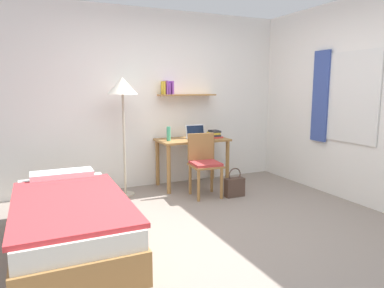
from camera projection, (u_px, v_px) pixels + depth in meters
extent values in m
plane|color=gray|center=(223.00, 231.00, 3.62)|extent=(5.28, 5.28, 0.00)
cube|color=white|center=(158.00, 99.00, 5.23)|extent=(4.40, 0.05, 2.60)
cube|color=#9E703D|center=(187.00, 95.00, 5.27)|extent=(0.88, 0.22, 0.02)
cube|color=gold|center=(163.00, 88.00, 5.13)|extent=(0.02, 0.14, 0.19)
cube|color=purple|center=(166.00, 88.00, 5.14)|extent=(0.02, 0.16, 0.20)
cube|color=purple|center=(168.00, 89.00, 5.17)|extent=(0.04, 0.13, 0.17)
cube|color=purple|center=(171.00, 88.00, 5.17)|extent=(0.02, 0.16, 0.19)
cube|color=white|center=(370.00, 102.00, 4.24)|extent=(0.05, 4.40, 2.60)
cube|color=silver|center=(352.00, 97.00, 4.43)|extent=(0.02, 0.80, 1.16)
cube|color=white|center=(352.00, 97.00, 4.43)|extent=(0.01, 0.74, 1.10)
cube|color=#384C93|center=(320.00, 96.00, 4.87)|extent=(0.03, 0.28, 1.26)
cube|color=#9E703D|center=(71.00, 230.00, 3.29)|extent=(0.95, 2.01, 0.28)
cube|color=silver|center=(70.00, 208.00, 3.25)|extent=(0.92, 1.95, 0.16)
cube|color=#DB383D|center=(70.00, 202.00, 3.13)|extent=(0.97, 1.65, 0.04)
cube|color=white|center=(62.00, 176.00, 3.94)|extent=(0.67, 0.28, 0.10)
cube|color=#9E703D|center=(192.00, 140.00, 5.20)|extent=(1.04, 0.57, 0.03)
cylinder|color=#9E703D|center=(169.00, 170.00, 4.85)|extent=(0.06, 0.06, 0.69)
cylinder|color=#9E703D|center=(227.00, 164.00, 5.24)|extent=(0.06, 0.06, 0.69)
cylinder|color=#9E703D|center=(158.00, 163.00, 5.28)|extent=(0.06, 0.06, 0.69)
cylinder|color=#9E703D|center=(212.00, 158.00, 5.67)|extent=(0.06, 0.06, 0.69)
cube|color=#9E703D|center=(206.00, 166.00, 4.71)|extent=(0.43, 0.43, 0.03)
cube|color=#B23838|center=(206.00, 163.00, 4.71)|extent=(0.39, 0.40, 0.04)
cube|color=#9E703D|center=(201.00, 146.00, 4.85)|extent=(0.38, 0.07, 0.37)
cylinder|color=#9E703D|center=(199.00, 186.00, 4.54)|extent=(0.04, 0.04, 0.42)
cylinder|color=#9E703D|center=(222.00, 183.00, 4.65)|extent=(0.04, 0.04, 0.42)
cylinder|color=#9E703D|center=(190.00, 180.00, 4.85)|extent=(0.04, 0.04, 0.42)
cylinder|color=#9E703D|center=(212.00, 178.00, 4.96)|extent=(0.04, 0.04, 0.42)
cylinder|color=#B2A893|center=(126.00, 194.00, 4.84)|extent=(0.24, 0.24, 0.02)
cylinder|color=#B2A893|center=(124.00, 145.00, 4.73)|extent=(0.03, 0.03, 1.36)
cone|color=silver|center=(122.00, 86.00, 4.60)|extent=(0.40, 0.40, 0.22)
cube|color=#B7BABF|center=(198.00, 138.00, 5.21)|extent=(0.31, 0.21, 0.01)
cube|color=#B7BABF|center=(195.00, 131.00, 5.27)|extent=(0.30, 0.05, 0.19)
cube|color=black|center=(195.00, 131.00, 5.26)|extent=(0.27, 0.04, 0.16)
cylinder|color=#42A87F|center=(169.00, 134.00, 4.98)|extent=(0.06, 0.06, 0.21)
cube|color=#D13D38|center=(214.00, 137.00, 5.33)|extent=(0.20, 0.24, 0.02)
cube|color=#333338|center=(213.00, 135.00, 5.34)|extent=(0.17, 0.22, 0.03)
cube|color=gold|center=(214.00, 133.00, 5.33)|extent=(0.15, 0.22, 0.03)
cube|color=#333338|center=(215.00, 131.00, 5.32)|extent=(0.14, 0.20, 0.03)
cube|color=#4C382D|center=(234.00, 187.00, 4.76)|extent=(0.27, 0.12, 0.26)
torus|color=#4C382D|center=(235.00, 175.00, 4.73)|extent=(0.19, 0.02, 0.19)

